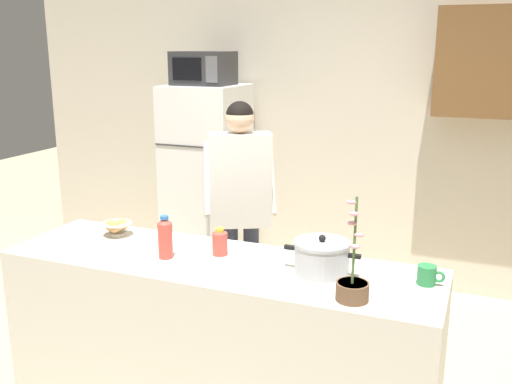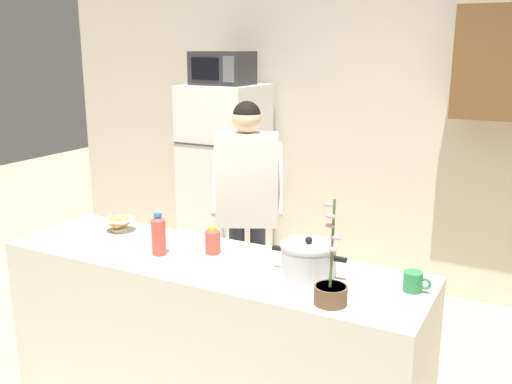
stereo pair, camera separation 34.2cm
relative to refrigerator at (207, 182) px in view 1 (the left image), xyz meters
The scene contains 11 objects.
back_wall_unit 1.45m from the refrigerator, 17.74° to the left, with size 6.00×0.48×2.60m.
kitchen_island 2.14m from the refrigerator, 61.61° to the right, with size 2.37×0.68×0.92m, color silver.
refrigerator is the anchor object (origin of this frame).
microwave 1.00m from the refrigerator, 89.93° to the right, with size 0.48×0.37×0.28m.
person_near_pot 1.17m from the refrigerator, 51.43° to the right, with size 0.62×0.58×1.68m.
cooking_pot 2.39m from the refrigerator, 49.09° to the right, with size 0.40×0.28×0.20m.
coffee_mug 2.72m from the refrigerator, 40.22° to the right, with size 0.13×0.09×0.10m.
bread_bowl 1.72m from the refrigerator, 81.51° to the right, with size 0.18×0.18×0.10m.
bottle_near_edge 2.02m from the refrigerator, 61.06° to the right, with size 0.08×0.08×0.15m.
bottle_mid_counter 2.05m from the refrigerator, 69.34° to the right, with size 0.08×0.08×0.24m.
potted_orchid 2.73m from the refrigerator, 49.24° to the right, with size 0.15×0.15×0.48m.
Camera 1 is at (1.28, -2.60, 2.03)m, focal length 40.36 mm.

